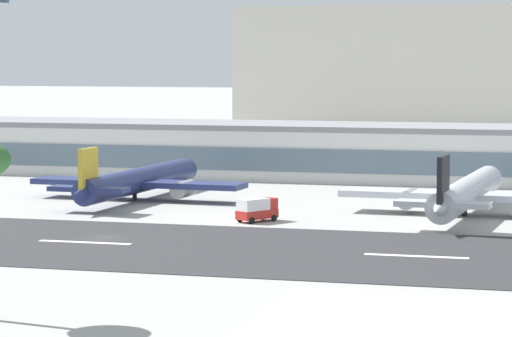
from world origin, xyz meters
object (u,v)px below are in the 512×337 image
object	(u,v)px
airliner_gold_tail_gate_1	(135,182)
airliner_black_tail_gate_2	(465,194)
terminal_building	(351,152)
distant_hotel_block	(449,72)
service_box_truck_0	(257,209)

from	to	relation	value
airliner_gold_tail_gate_1	airliner_black_tail_gate_2	bearing A→B (deg)	-93.03
terminal_building	distant_hotel_block	bearing A→B (deg)	88.94
airliner_gold_tail_gate_1	terminal_building	bearing A→B (deg)	-27.66
distant_hotel_block	service_box_truck_0	bearing A→B (deg)	-90.95
airliner_black_tail_gate_2	service_box_truck_0	size ratio (longest dim) A/B	7.53
airliner_black_tail_gate_2	service_box_truck_0	bearing A→B (deg)	120.16
airliner_gold_tail_gate_1	service_box_truck_0	size ratio (longest dim) A/B	7.15
terminal_building	airliner_black_tail_gate_2	distance (m)	55.88
distant_hotel_block	airliner_gold_tail_gate_1	distance (m)	175.63
distant_hotel_block	airliner_black_tail_gate_2	xyz separation A→B (m)	(23.87, -178.42, -14.94)
distant_hotel_block	terminal_building	bearing A→B (deg)	-91.06
terminal_building	airliner_black_tail_gate_2	world-z (taller)	terminal_building
terminal_building	distant_hotel_block	xyz separation A→B (m)	(2.39, 129.13, 13.04)
distant_hotel_block	airliner_black_tail_gate_2	size ratio (longest dim) A/B	2.42
terminal_building	airliner_gold_tail_gate_1	distance (m)	50.77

